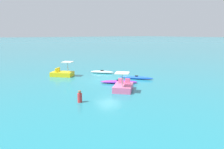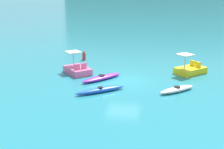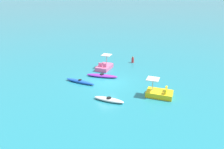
% 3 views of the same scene
% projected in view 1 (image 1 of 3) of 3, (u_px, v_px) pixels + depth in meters
% --- Properties ---
extents(ground_plane, '(600.00, 600.00, 0.00)m').
position_uv_depth(ground_plane, '(109.00, 80.00, 22.22)').
color(ground_plane, teal).
extents(kayak_white, '(2.58, 2.43, 0.37)m').
position_uv_depth(kayak_white, '(102.00, 72.00, 26.28)').
color(kayak_white, white).
rests_on(kayak_white, ground_plane).
extents(kayak_blue, '(3.16, 2.63, 0.37)m').
position_uv_depth(kayak_blue, '(136.00, 78.00, 22.88)').
color(kayak_blue, blue).
rests_on(kayak_blue, ground_plane).
extents(kayak_purple, '(2.83, 3.27, 0.37)m').
position_uv_depth(kayak_purple, '(119.00, 82.00, 20.86)').
color(kayak_purple, purple).
rests_on(kayak_purple, ground_plane).
extents(pedal_boat_yellow, '(2.76, 2.75, 1.68)m').
position_uv_depth(pedal_boat_yellow, '(62.00, 73.00, 24.44)').
color(pedal_boat_yellow, yellow).
rests_on(pedal_boat_yellow, ground_plane).
extents(pedal_boat_pink, '(2.74, 2.78, 1.68)m').
position_uv_depth(pedal_boat_pink, '(123.00, 87.00, 18.25)').
color(pedal_boat_pink, pink).
rests_on(pedal_boat_pink, ground_plane).
extents(person_near_shore, '(0.43, 0.43, 0.88)m').
position_uv_depth(person_near_shore, '(80.00, 97.00, 15.08)').
color(person_near_shore, red).
rests_on(person_near_shore, ground_plane).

